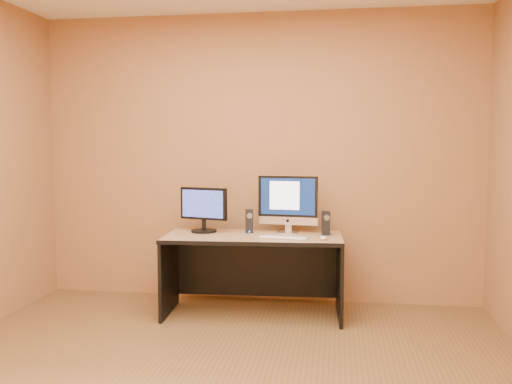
# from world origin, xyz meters

# --- Properties ---
(walls) EXTENTS (4.00, 4.00, 2.60)m
(walls) POSITION_xyz_m (0.00, 0.00, 1.30)
(walls) COLOR #A16541
(walls) RESTS_ON ground
(desk) EXTENTS (1.49, 0.72, 0.67)m
(desk) POSITION_xyz_m (0.04, 1.49, 0.34)
(desk) COLOR tan
(desk) RESTS_ON ground
(imac) EXTENTS (0.53, 0.24, 0.50)m
(imac) POSITION_xyz_m (0.31, 1.67, 0.93)
(imac) COLOR #B9BABE
(imac) RESTS_ON desk
(second_monitor) EXTENTS (0.48, 0.32, 0.38)m
(second_monitor) POSITION_xyz_m (-0.41, 1.60, 0.87)
(second_monitor) COLOR black
(second_monitor) RESTS_ON desk
(speaker_left) EXTENTS (0.08, 0.08, 0.20)m
(speaker_left) POSITION_xyz_m (-0.02, 1.62, 0.77)
(speaker_left) COLOR black
(speaker_left) RESTS_ON desk
(speaker_right) EXTENTS (0.07, 0.08, 0.20)m
(speaker_right) POSITION_xyz_m (0.63, 1.60, 0.77)
(speaker_right) COLOR black
(speaker_right) RESTS_ON desk
(keyboard) EXTENTS (0.40, 0.15, 0.02)m
(keyboard) POSITION_xyz_m (0.30, 1.36, 0.68)
(keyboard) COLOR silver
(keyboard) RESTS_ON desk
(mouse) EXTENTS (0.06, 0.10, 0.03)m
(mouse) POSITION_xyz_m (0.62, 1.37, 0.69)
(mouse) COLOR white
(mouse) RESTS_ON desk
(cable_a) EXTENTS (0.08, 0.19, 0.01)m
(cable_a) POSITION_xyz_m (0.31, 1.77, 0.68)
(cable_a) COLOR black
(cable_a) RESTS_ON desk
(cable_b) EXTENTS (0.06, 0.16, 0.01)m
(cable_b) POSITION_xyz_m (0.26, 1.77, 0.68)
(cable_b) COLOR black
(cable_b) RESTS_ON desk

